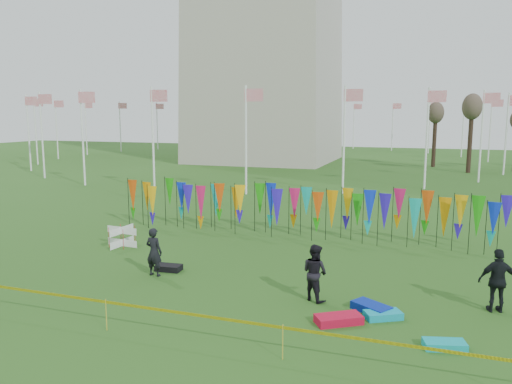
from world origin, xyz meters
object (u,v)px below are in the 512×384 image
(person_right, at_px, (498,281))
(kite_bag_red, at_px, (339,319))
(person_left, at_px, (154,252))
(kite_bag_blue, at_px, (371,308))
(kite_bag_turquoise, at_px, (383,315))
(box_kite, at_px, (122,237))
(person_mid, at_px, (315,272))
(kite_bag_teal, at_px, (445,345))
(kite_bag_black, at_px, (169,268))

(person_right, relative_size, kite_bag_red, 1.48)
(person_left, relative_size, kite_bag_blue, 1.56)
(kite_bag_turquoise, bearing_deg, box_kite, 159.70)
(person_mid, relative_size, kite_bag_turquoise, 1.73)
(person_left, distance_m, kite_bag_teal, 10.38)
(kite_bag_blue, relative_size, kite_bag_teal, 1.11)
(kite_bag_blue, xyz_separation_m, kite_bag_black, (-7.76, 1.54, -0.01))
(person_left, bearing_deg, kite_bag_blue, 178.81)
(kite_bag_turquoise, bearing_deg, kite_bag_blue, 133.19)
(box_kite, bearing_deg, kite_bag_teal, -23.30)
(kite_bag_black, bearing_deg, box_kite, 146.74)
(kite_bag_blue, distance_m, kite_bag_teal, 2.74)
(kite_bag_blue, height_order, kite_bag_black, kite_bag_blue)
(kite_bag_turquoise, relative_size, kite_bag_teal, 1.02)
(person_left, relative_size, kite_bag_black, 1.87)
(box_kite, relative_size, person_right, 0.47)
(box_kite, distance_m, person_left, 4.74)
(person_right, height_order, kite_bag_teal, person_right)
(box_kite, xyz_separation_m, kite_bag_blue, (11.48, -3.98, -0.34))
(kite_bag_blue, bearing_deg, kite_bag_turquoise, -46.81)
(kite_bag_red, bearing_deg, kite_bag_black, 158.69)
(person_mid, distance_m, kite_bag_black, 6.09)
(person_left, distance_m, person_mid, 6.14)
(person_right, relative_size, kite_bag_teal, 1.87)
(kite_bag_blue, height_order, kite_bag_teal, kite_bag_blue)
(person_mid, bearing_deg, kite_bag_teal, -179.62)
(person_mid, xyz_separation_m, person_right, (5.39, 0.87, 0.06))
(box_kite, relative_size, kite_bag_red, 0.70)
(person_right, relative_size, kite_bag_blue, 1.68)
(box_kite, xyz_separation_m, kite_bag_black, (3.72, -2.44, -0.35))
(kite_bag_turquoise, bearing_deg, kite_bag_teal, -40.87)
(kite_bag_teal, bearing_deg, person_mid, 150.19)
(person_mid, distance_m, person_right, 5.46)
(box_kite, xyz_separation_m, kite_bag_red, (10.70, -5.16, -0.34))
(kite_bag_turquoise, distance_m, kite_bag_red, 1.40)
(person_right, bearing_deg, kite_bag_turquoise, 14.11)
(kite_bag_red, xyz_separation_m, kite_bag_black, (-6.98, 2.72, -0.01))
(box_kite, xyz_separation_m, person_mid, (9.65, -3.60, 0.46))
(person_mid, bearing_deg, kite_bag_turquoise, -169.36)
(kite_bag_turquoise, xyz_separation_m, kite_bag_black, (-8.15, 1.95, 0.01))
(kite_bag_turquoise, distance_m, kite_bag_teal, 2.19)
(kite_bag_blue, bearing_deg, person_mid, 168.28)
(person_mid, height_order, kite_bag_teal, person_mid)
(kite_bag_black, bearing_deg, kite_bag_red, -21.31)
(kite_bag_teal, bearing_deg, kite_bag_blue, 137.92)
(person_right, bearing_deg, kite_bag_blue, 5.92)
(kite_bag_red, height_order, kite_bag_teal, kite_bag_red)
(person_right, height_order, kite_bag_black, person_right)
(box_kite, distance_m, kite_bag_teal, 14.72)
(kite_bag_turquoise, xyz_separation_m, kite_bag_blue, (-0.38, 0.41, 0.02))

